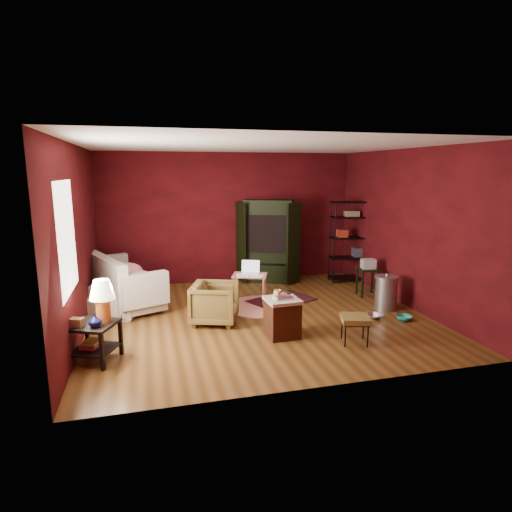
{
  "coord_description": "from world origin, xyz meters",
  "views": [
    {
      "loc": [
        -1.78,
        -6.64,
        2.41
      ],
      "look_at": [
        0.0,
        0.2,
        1.0
      ],
      "focal_mm": 30.0,
      "sensor_mm": 36.0,
      "label": 1
    }
  ],
  "objects": [
    {
      "name": "trash_can",
      "position": [
        2.27,
        -0.19,
        0.31
      ],
      "size": [
        0.51,
        0.51,
        0.65
      ],
      "rotation": [
        0.0,
        0.0,
        0.26
      ],
      "color": "#A6A8AE",
      "rests_on": "ground"
    },
    {
      "name": "rug_round",
      "position": [
        0.18,
        0.5,
        0.01
      ],
      "size": [
        1.4,
        1.4,
        0.01
      ],
      "rotation": [
        0.0,
        0.0,
        0.06
      ],
      "color": "beige",
      "rests_on": "ground"
    },
    {
      "name": "mug",
      "position": [
        0.01,
        -0.99,
        0.7
      ],
      "size": [
        0.14,
        0.12,
        0.11
      ],
      "primitive_type": "imported",
      "rotation": [
        0.0,
        0.0,
        0.39
      ],
      "color": "#D7B769",
      "rests_on": "hamper"
    },
    {
      "name": "laptop_desk",
      "position": [
        0.04,
        0.81,
        0.48
      ],
      "size": [
        0.73,
        0.64,
        0.77
      ],
      "rotation": [
        0.0,
        0.0,
        -0.35
      ],
      "color": "#DE7165",
      "rests_on": "ground"
    },
    {
      "name": "tv_armoire",
      "position": [
        0.81,
        2.24,
        0.94
      ],
      "size": [
        1.3,
        1.07,
        1.8
      ],
      "rotation": [
        0.0,
        0.0,
        -0.41
      ],
      "color": "black",
      "rests_on": "ground"
    },
    {
      "name": "hamper",
      "position": [
        0.11,
        -0.93,
        0.3
      ],
      "size": [
        0.5,
        0.5,
        0.66
      ],
      "rotation": [
        0.0,
        0.0,
        0.05
      ],
      "color": "#411D0F",
      "rests_on": "ground"
    },
    {
      "name": "wire_shelving",
      "position": [
        2.54,
        1.74,
        0.97
      ],
      "size": [
        0.91,
        0.48,
        1.77
      ],
      "rotation": [
        0.0,
        0.0,
        -0.13
      ],
      "color": "black",
      "rests_on": "ground"
    },
    {
      "name": "side_table",
      "position": [
        -2.42,
        -1.11,
        0.64
      ],
      "size": [
        0.71,
        0.71,
        1.06
      ],
      "rotation": [
        0.0,
        0.0,
        -0.42
      ],
      "color": "black",
      "rests_on": "ground"
    },
    {
      "name": "small_stand",
      "position": [
        2.38,
        0.66,
        0.55
      ],
      "size": [
        0.41,
        0.41,
        0.73
      ],
      "rotation": [
        0.0,
        0.0,
        -0.14
      ],
      "color": "black",
      "rests_on": "ground"
    },
    {
      "name": "sofa_cushions",
      "position": [
        -2.26,
        1.19,
        0.42
      ],
      "size": [
        1.52,
        2.21,
        0.86
      ],
      "rotation": [
        0.0,
        0.0,
        0.39
      ],
      "color": "#B1A698",
      "rests_on": "sofa"
    },
    {
      "name": "rug_oriental",
      "position": [
        0.64,
        0.74,
        0.02
      ],
      "size": [
        1.4,
        1.21,
        0.01
      ],
      "rotation": [
        0.0,
        0.0,
        0.44
      ],
      "color": "#49131A",
      "rests_on": "ground"
    },
    {
      "name": "vase",
      "position": [
        -2.44,
        -1.28,
        0.59
      ],
      "size": [
        0.21,
        0.21,
        0.16
      ],
      "primitive_type": "imported",
      "rotation": [
        0.0,
        0.0,
        0.38
      ],
      "color": "#0C0E3F",
      "rests_on": "side_table"
    },
    {
      "name": "pet_bowl_steel",
      "position": [
        1.83,
        -0.57,
        0.13
      ],
      "size": [
        0.27,
        0.16,
        0.27
      ],
      "primitive_type": "imported",
      "rotation": [
        0.0,
        0.0,
        0.38
      ],
      "color": "#B5B6BC",
      "rests_on": "ground"
    },
    {
      "name": "sofa",
      "position": [
        -2.23,
        1.23,
        0.37
      ],
      "size": [
        0.96,
        1.97,
        0.74
      ],
      "primitive_type": "imported",
      "rotation": [
        0.0,
        0.0,
        1.34
      ],
      "color": "#B1A698",
      "rests_on": "ground"
    },
    {
      "name": "footstool",
      "position": [
        1.03,
        -1.43,
        0.34
      ],
      "size": [
        0.48,
        0.48,
        0.4
      ],
      "rotation": [
        0.0,
        0.0,
        -0.3
      ],
      "color": "black",
      "rests_on": "ground"
    },
    {
      "name": "armchair",
      "position": [
        -0.76,
        -0.11,
        0.36
      ],
      "size": [
        0.85,
        0.88,
        0.72
      ],
      "primitive_type": "imported",
      "rotation": [
        0.0,
        0.0,
        1.24
      ],
      "color": "black",
      "rests_on": "ground"
    },
    {
      "name": "pet_bowl_turquoise",
      "position": [
        2.26,
        -0.79,
        0.12
      ],
      "size": [
        0.26,
        0.17,
        0.25
      ],
      "primitive_type": "imported",
      "rotation": [
        0.0,
        0.0,
        0.42
      ],
      "color": "teal",
      "rests_on": "ground"
    },
    {
      "name": "room",
      "position": [
        -0.04,
        -0.01,
        1.4
      ],
      "size": [
        5.54,
        5.04,
        2.84
      ],
      "color": "brown",
      "rests_on": "ground"
    }
  ]
}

